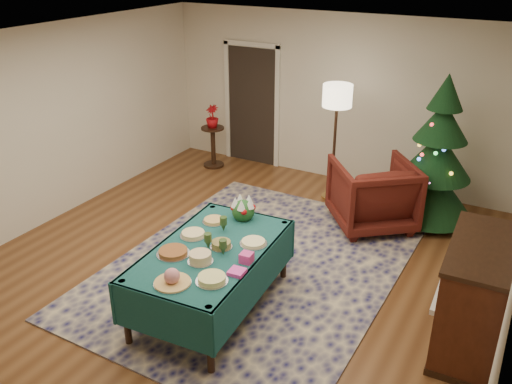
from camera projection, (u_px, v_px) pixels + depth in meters
The scene contains 24 objects.
room_shell at pixel (222, 174), 5.91m from camera, with size 7.00×7.00×7.00m.
doorway at pixel (252, 103), 9.49m from camera, with size 1.08×0.04×2.16m.
rug at pixel (255, 267), 6.66m from camera, with size 3.20×4.20×0.02m, color #131349.
buffet_table at pixel (211, 261), 5.69m from camera, with size 1.26×2.00×0.75m.
platter_0 at pixel (172, 278), 5.02m from camera, with size 0.36×0.36×0.16m.
platter_1 at pixel (212, 279), 5.07m from camera, with size 0.31×0.31×0.06m.
platter_2 at pixel (173, 252), 5.52m from camera, with size 0.34×0.34×0.05m.
platter_3 at pixel (200, 258), 5.38m from camera, with size 0.26×0.26×0.10m.
platter_4 at pixel (193, 234), 5.86m from camera, with size 0.29×0.29×0.05m.
platter_5 at pixel (221, 245), 5.64m from camera, with size 0.24×0.24×0.07m.
platter_6 at pixel (253, 243), 5.70m from camera, with size 0.29×0.29×0.04m.
platter_7 at pixel (214, 221), 6.16m from camera, with size 0.26×0.26×0.04m.
goblet_0 at pixel (223, 224), 5.93m from camera, with size 0.08×0.08×0.17m.
goblet_1 at pixel (223, 247), 5.48m from camera, with size 0.08×0.08×0.17m.
goblet_2 at pixel (208, 241), 5.60m from camera, with size 0.08×0.08×0.17m.
napkin_stack at pixel (237, 272), 5.19m from camera, with size 0.15×0.15×0.04m, color #F143B9.
gift_box at pixel (247, 258), 5.37m from camera, with size 0.12×0.12×0.10m, color #DC3D94.
centerpiece at pixel (243, 208), 6.19m from camera, with size 0.27×0.27×0.31m.
armchair at pixel (373, 191), 7.46m from camera, with size 1.03×0.97×1.06m, color #4E1610.
floor_lamp at pixel (337, 103), 7.89m from camera, with size 0.43×0.43×1.79m.
side_table at pixel (213, 147), 9.58m from camera, with size 0.40×0.40×0.72m.
potted_plant at pixel (212, 121), 9.38m from camera, with size 0.22×0.39×0.22m, color #A40B11.
christmas_tree at pixel (437, 159), 7.41m from camera, with size 1.22×1.22×2.13m.
piano at pixel (473, 297), 5.19m from camera, with size 0.66×1.32×1.12m.
Camera 1 is at (2.97, -4.58, 3.64)m, focal length 38.00 mm.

